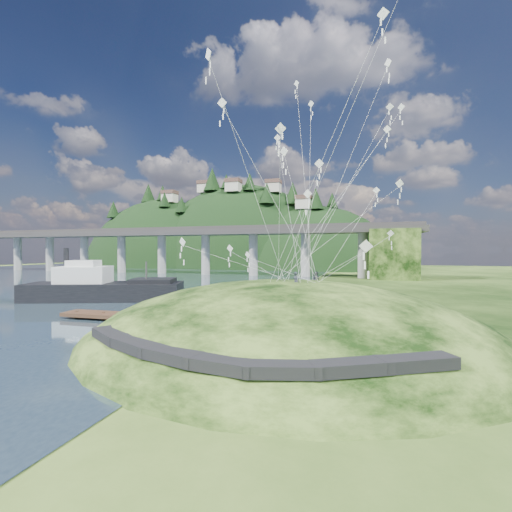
# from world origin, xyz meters

# --- Properties ---
(ground) EXTENTS (320.00, 320.00, 0.00)m
(ground) POSITION_xyz_m (0.00, 0.00, 0.00)
(ground) COLOR black
(ground) RESTS_ON ground
(grass_hill) EXTENTS (36.00, 32.00, 13.00)m
(grass_hill) POSITION_xyz_m (8.00, 2.00, -1.50)
(grass_hill) COLOR black
(grass_hill) RESTS_ON ground
(footpath) EXTENTS (22.29, 5.84, 0.83)m
(footpath) POSITION_xyz_m (7.46, -9.74, 2.08)
(footpath) COLOR black
(footpath) RESTS_ON ground
(bridge) EXTENTS (160.00, 11.00, 15.00)m
(bridge) POSITION_xyz_m (-26.46, 70.07, 9.70)
(bridge) COLOR #2D2B2B
(bridge) RESTS_ON ground
(far_ridge) EXTENTS (153.00, 70.00, 94.50)m
(far_ridge) POSITION_xyz_m (-43.58, 122.17, -7.44)
(far_ridge) COLOR black
(far_ridge) RESTS_ON ground
(work_barge) EXTENTS (23.34, 13.42, 7.91)m
(work_barge) POSITION_xyz_m (-23.21, 15.71, 1.98)
(work_barge) COLOR black
(work_barge) RESTS_ON ground
(wooden_dock) EXTENTS (16.20, 3.29, 1.15)m
(wooden_dock) POSITION_xyz_m (-9.51, 4.38, 0.51)
(wooden_dock) COLOR #372216
(wooden_dock) RESTS_ON ground
(kite_flyers) EXTENTS (2.10, 3.98, 1.75)m
(kite_flyers) POSITION_xyz_m (9.70, 3.33, 5.71)
(kite_flyers) COLOR #292C37
(kite_flyers) RESTS_ON ground
(kite_swarm) EXTENTS (18.54, 16.86, 21.38)m
(kite_swarm) POSITION_xyz_m (10.29, 3.50, 16.49)
(kite_swarm) COLOR white
(kite_swarm) RESTS_ON ground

